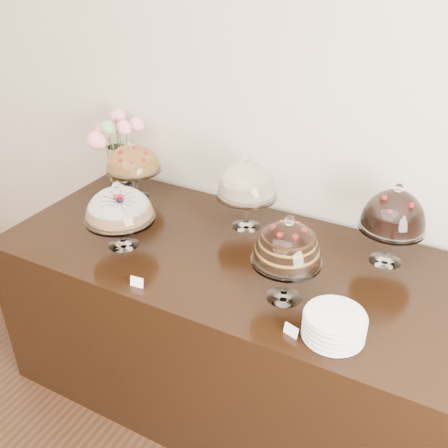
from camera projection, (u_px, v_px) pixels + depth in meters
The scene contains 11 objects.
wall_back at pixel (257, 95), 2.54m from camera, with size 5.00×0.04×3.00m, color beige.
display_counter at pixel (228, 324), 2.60m from camera, with size 2.20×1.00×0.90m, color black.
cake_stand_sugar_sponge at pixel (119, 207), 2.33m from camera, with size 0.33×0.33×0.34m.
cake_stand_choco_layer at pixel (287, 246), 1.95m from camera, with size 0.28×0.28×0.39m.
cake_stand_cheesecake at pixel (247, 182), 2.46m from camera, with size 0.31×0.31×0.39m.
cake_stand_dark_choco at pixel (394, 214), 2.19m from camera, with size 0.29×0.29×0.39m.
cake_stand_fruit_tart at pixel (133, 160), 2.77m from camera, with size 0.31×0.31×0.35m.
flower_vase at pixel (114, 144), 2.88m from camera, with size 0.28×0.29×0.45m.
plate_stack at pixel (334, 325), 1.85m from camera, with size 0.23×0.23×0.10m.
price_card_left at pixel (137, 282), 2.13m from camera, with size 0.06×0.01×0.04m, color white.
price_card_right at pixel (291, 330), 1.87m from camera, with size 0.06×0.01×0.04m, color white.
Camera 1 is at (1.04, 0.69, 2.21)m, focal length 40.00 mm.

